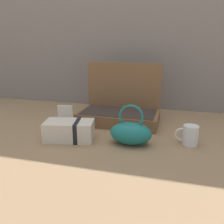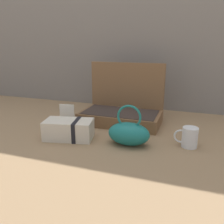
{
  "view_description": "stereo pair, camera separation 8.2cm",
  "coord_description": "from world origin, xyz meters",
  "px_view_note": "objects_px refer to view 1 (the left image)",
  "views": [
    {
      "loc": [
        0.31,
        -1.18,
        0.48
      ],
      "look_at": [
        -0.01,
        -0.02,
        0.12
      ],
      "focal_mm": 37.83,
      "sensor_mm": 36.0,
      "label": 1
    },
    {
      "loc": [
        0.39,
        -1.16,
        0.48
      ],
      "look_at": [
        -0.01,
        -0.02,
        0.12
      ],
      "focal_mm": 37.83,
      "sensor_mm": 36.0,
      "label": 2
    }
  ],
  "objects_px": {
    "cream_toiletry_bag": "(70,130)",
    "info_card_left": "(66,116)",
    "teal_pouch_handbag": "(131,132)",
    "coffee_mug": "(190,135)",
    "open_suitcase": "(120,109)"
  },
  "relations": [
    {
      "from": "open_suitcase",
      "to": "coffee_mug",
      "type": "relative_size",
      "value": 4.3
    },
    {
      "from": "cream_toiletry_bag",
      "to": "coffee_mug",
      "type": "xyz_separation_m",
      "value": [
        0.58,
        0.1,
        -0.0
      ]
    },
    {
      "from": "open_suitcase",
      "to": "teal_pouch_handbag",
      "type": "height_order",
      "value": "open_suitcase"
    },
    {
      "from": "open_suitcase",
      "to": "info_card_left",
      "type": "bearing_deg",
      "value": -146.0
    },
    {
      "from": "open_suitcase",
      "to": "cream_toiletry_bag",
      "type": "bearing_deg",
      "value": -116.66
    },
    {
      "from": "coffee_mug",
      "to": "info_card_left",
      "type": "height_order",
      "value": "info_card_left"
    },
    {
      "from": "cream_toiletry_bag",
      "to": "info_card_left",
      "type": "relative_size",
      "value": 1.98
    },
    {
      "from": "teal_pouch_handbag",
      "to": "coffee_mug",
      "type": "relative_size",
      "value": 1.84
    },
    {
      "from": "open_suitcase",
      "to": "info_card_left",
      "type": "distance_m",
      "value": 0.34
    },
    {
      "from": "cream_toiletry_bag",
      "to": "info_card_left",
      "type": "height_order",
      "value": "info_card_left"
    },
    {
      "from": "info_card_left",
      "to": "cream_toiletry_bag",
      "type": "bearing_deg",
      "value": -66.68
    },
    {
      "from": "coffee_mug",
      "to": "open_suitcase",
      "type": "bearing_deg",
      "value": 147.69
    },
    {
      "from": "coffee_mug",
      "to": "info_card_left",
      "type": "xyz_separation_m",
      "value": [
        -0.69,
        0.07,
        0.02
      ]
    },
    {
      "from": "info_card_left",
      "to": "teal_pouch_handbag",
      "type": "bearing_deg",
      "value": -27.21
    },
    {
      "from": "teal_pouch_handbag",
      "to": "cream_toiletry_bag",
      "type": "height_order",
      "value": "teal_pouch_handbag"
    }
  ]
}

